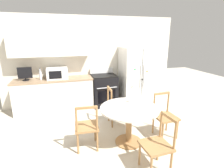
% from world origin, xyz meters
% --- Properties ---
extents(ground_plane, '(14.00, 14.00, 0.00)m').
position_xyz_m(ground_plane, '(0.00, 0.00, 0.00)').
color(ground_plane, beige).
extents(back_wall, '(5.20, 0.44, 2.60)m').
position_xyz_m(back_wall, '(-0.30, 2.59, 1.44)').
color(back_wall, silver).
rests_on(back_wall, ground_plane).
extents(kitchen_counter, '(2.10, 0.64, 0.90)m').
position_xyz_m(kitchen_counter, '(-1.16, 2.29, 0.45)').
color(kitchen_counter, silver).
rests_on(kitchen_counter, ground_plane).
extents(refrigerator, '(0.95, 0.79, 1.72)m').
position_xyz_m(refrigerator, '(1.27, 2.20, 0.86)').
color(refrigerator, white).
rests_on(refrigerator, ground_plane).
extents(oven_range, '(0.71, 0.68, 1.08)m').
position_xyz_m(oven_range, '(0.25, 2.26, 0.47)').
color(oven_range, black).
rests_on(oven_range, ground_plane).
extents(microwave, '(0.55, 0.39, 0.29)m').
position_xyz_m(microwave, '(-1.05, 2.29, 1.05)').
color(microwave, white).
rests_on(microwave, kitchen_counter).
extents(countertop_tv, '(0.35, 0.16, 0.35)m').
position_xyz_m(countertop_tv, '(-1.85, 2.31, 1.09)').
color(countertop_tv, black).
rests_on(countertop_tv, kitchen_counter).
extents(counter_bottle, '(0.07, 0.07, 0.31)m').
position_xyz_m(counter_bottle, '(-1.48, 2.29, 1.02)').
color(counter_bottle, silver).
rests_on(counter_bottle, kitchen_counter).
extents(dining_table, '(1.11, 1.11, 0.74)m').
position_xyz_m(dining_table, '(0.22, 0.20, 0.58)').
color(dining_table, beige).
rests_on(dining_table, ground_plane).
extents(dining_chair_left, '(0.45, 0.45, 0.90)m').
position_xyz_m(dining_chair_left, '(-0.59, 0.26, 0.43)').
color(dining_chair_left, '#9E7042').
rests_on(dining_chair_left, ground_plane).
extents(dining_chair_near, '(0.44, 0.44, 0.90)m').
position_xyz_m(dining_chair_near, '(0.36, -0.60, 0.43)').
color(dining_chair_near, '#9E7042').
rests_on(dining_chair_near, ground_plane).
extents(dining_chair_right, '(0.43, 0.43, 0.90)m').
position_xyz_m(dining_chair_right, '(1.03, 0.23, 0.43)').
color(dining_chair_right, '#9E7042').
rests_on(dining_chair_right, ground_plane).
extents(dining_chair_far, '(0.44, 0.44, 0.90)m').
position_xyz_m(dining_chair_far, '(0.23, 1.01, 0.43)').
color(dining_chair_far, '#9E7042').
rests_on(dining_chair_far, ground_plane).
extents(candle_glass, '(0.08, 0.08, 0.09)m').
position_xyz_m(candle_glass, '(0.33, 0.45, 0.78)').
color(candle_glass, silver).
rests_on(candle_glass, dining_table).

